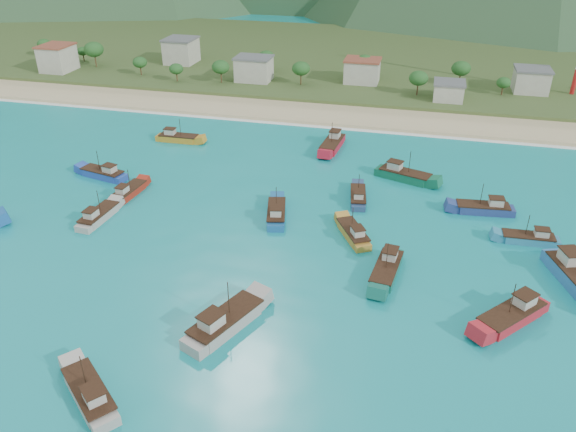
% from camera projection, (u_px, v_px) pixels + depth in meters
% --- Properties ---
extents(ground, '(600.00, 600.00, 0.00)m').
position_uv_depth(ground, '(289.00, 300.00, 77.98)').
color(ground, '#0D8991').
rests_on(ground, ground).
extents(beach, '(400.00, 18.00, 1.20)m').
position_uv_depth(beach, '(362.00, 117.00, 145.01)').
color(beach, beige).
rests_on(beach, ground).
extents(land, '(400.00, 110.00, 2.40)m').
position_uv_depth(land, '(384.00, 61.00, 196.76)').
color(land, '#385123').
rests_on(land, ground).
extents(surf_line, '(400.00, 2.50, 0.08)m').
position_uv_depth(surf_line, '(357.00, 129.00, 136.95)').
color(surf_line, white).
rests_on(surf_line, ground).
extents(village, '(214.05, 29.68, 7.64)m').
position_uv_depth(village, '(355.00, 72.00, 164.76)').
color(village, beige).
rests_on(village, ground).
extents(vegetation, '(276.39, 25.06, 8.91)m').
position_uv_depth(vegetation, '(384.00, 73.00, 162.93)').
color(vegetation, '#235623').
rests_on(vegetation, ground).
extents(boat_0, '(4.32, 11.69, 6.76)m').
position_uv_depth(boat_0, '(332.00, 145.00, 126.03)').
color(boat_0, '#B3192C').
rests_on(boat_0, ground).
extents(boat_2, '(10.18, 10.84, 6.79)m').
position_uv_depth(boat_2, '(512.00, 316.00, 73.59)').
color(boat_2, red).
rests_on(boat_2, ground).
extents(boat_3, '(10.57, 5.14, 6.00)m').
position_uv_depth(boat_3, '(103.00, 174.00, 112.59)').
color(boat_3, '#2348AB').
rests_on(boat_3, ground).
extents(boat_5, '(3.98, 9.36, 5.36)m').
position_uv_depth(boat_5, '(358.00, 197.00, 103.90)').
color(boat_5, navy).
rests_on(boat_5, ground).
extents(boat_6, '(10.02, 9.08, 6.19)m').
position_uv_depth(boat_6, '(90.00, 395.00, 61.90)').
color(boat_6, '#AEA79E').
rests_on(boat_6, ground).
extents(boat_9, '(8.27, 12.75, 7.28)m').
position_uv_depth(boat_9, '(225.00, 323.00, 72.21)').
color(boat_9, '#A49B94').
rests_on(boat_9, ground).
extents(boat_10, '(3.58, 9.45, 5.46)m').
position_uv_depth(boat_10, '(129.00, 193.00, 105.62)').
color(boat_10, maroon).
rests_on(boat_10, ground).
extents(boat_16, '(9.21, 3.06, 5.38)m').
position_uv_depth(boat_16, '(529.00, 239.00, 90.95)').
color(boat_16, teal).
rests_on(boat_16, ground).
extents(boat_17, '(7.01, 9.56, 5.55)m').
position_uv_depth(boat_17, '(353.00, 234.00, 92.32)').
color(boat_17, '#B9842D').
rests_on(boat_17, ground).
extents(boat_19, '(10.49, 4.05, 6.05)m').
position_uv_depth(boat_19, '(484.00, 209.00, 99.72)').
color(boat_19, navy).
rests_on(boat_19, ground).
extents(boat_23, '(4.47, 11.02, 6.33)m').
position_uv_depth(boat_23, '(387.00, 270.00, 82.94)').
color(boat_23, '#146354').
rests_on(boat_23, ground).
extents(boat_24, '(5.20, 10.53, 5.98)m').
position_uv_depth(boat_24, '(276.00, 214.00, 98.13)').
color(boat_24, '#185795').
rests_on(boat_24, ground).
extents(boat_25, '(3.50, 9.86, 5.73)m').
position_uv_depth(boat_25, '(99.00, 217.00, 97.43)').
color(boat_25, '#ADA49C').
rests_on(boat_25, ground).
extents(boat_28, '(7.96, 13.73, 7.79)m').
position_uv_depth(boat_28, '(576.00, 278.00, 80.80)').
color(boat_28, '#2E6EB1').
rests_on(boat_28, ground).
extents(boat_29, '(9.99, 3.10, 5.88)m').
position_uv_depth(boat_29, '(178.00, 138.00, 129.83)').
color(boat_29, '#C28423').
rests_on(boat_29, ground).
extents(boat_30, '(11.81, 6.87, 6.70)m').
position_uv_depth(boat_30, '(404.00, 176.00, 111.68)').
color(boat_30, '#116345').
rests_on(boat_30, ground).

